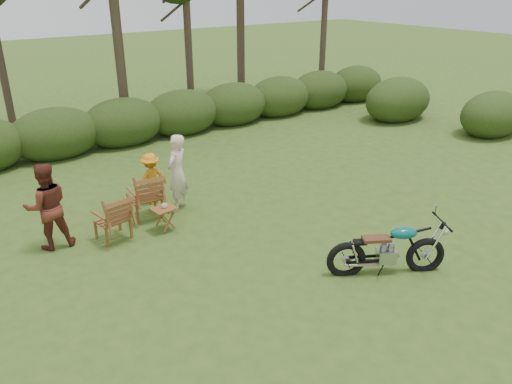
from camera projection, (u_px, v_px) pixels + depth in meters
ground at (327, 273)px, 8.61m from camera, size 80.00×80.00×0.00m
tree_line at (118, 10)px, 14.62m from camera, size 22.52×11.62×8.14m
motorcycle at (384, 272)px, 8.64m from camera, size 2.07×1.62×1.12m
lawn_chair_right at (147, 216)px, 10.64m from camera, size 0.75×0.75×1.01m
lawn_chair_left at (115, 238)px, 9.74m from camera, size 0.74×0.74×0.94m
side_table at (165, 219)px, 9.96m from camera, size 0.52×0.45×0.50m
cup at (164, 206)px, 9.84m from camera, size 0.14×0.14×0.09m
adult_a at (179, 208)px, 11.00m from camera, size 0.74×0.68×1.69m
adult_b at (54, 246)px, 9.46m from camera, size 0.87×0.71×1.67m
child at (153, 202)px, 11.29m from camera, size 0.77×0.46×1.17m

